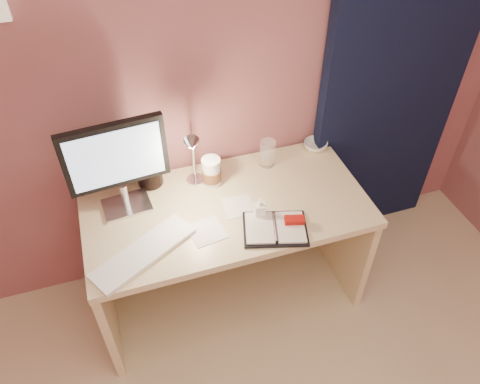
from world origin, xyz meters
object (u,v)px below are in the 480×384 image
object	(u,v)px
bowl	(316,145)
desk_lamp	(202,154)
monitor	(116,160)
keyboard	(144,253)
clear_cup	(267,153)
lotion_bottle	(260,208)
coffee_cup	(212,173)
planner	(277,228)
desk	(223,226)
dark_jar	(149,169)

from	to	relation	value
bowl	desk_lamp	xyz separation A→B (m)	(-0.69, -0.16, 0.23)
monitor	keyboard	xyz separation A→B (m)	(0.03, -0.32, -0.29)
clear_cup	lotion_bottle	bearing A→B (deg)	-115.54
coffee_cup	planner	bearing A→B (deg)	-63.33
desk	coffee_cup	xyz separation A→B (m)	(-0.02, 0.10, 0.30)
monitor	dark_jar	size ratio (longest dim) A/B	2.67
monitor	planner	xyz separation A→B (m)	(0.65, -0.37, -0.28)
bowl	coffee_cup	bearing A→B (deg)	-170.54
clear_cup	bowl	distance (m)	0.32
keyboard	lotion_bottle	size ratio (longest dim) A/B	4.41
desk	desk_lamp	bearing A→B (deg)	148.14
desk	dark_jar	world-z (taller)	dark_jar
planner	desk_lamp	distance (m)	0.50
clear_cup	desk_lamp	bearing A→B (deg)	-163.21
keyboard	clear_cup	xyz separation A→B (m)	(0.74, 0.42, 0.06)
keyboard	coffee_cup	bearing A→B (deg)	11.68
monitor	clear_cup	bearing A→B (deg)	2.10
clear_cup	desk_lamp	world-z (taller)	desk_lamp
desk	desk_lamp	size ratio (longest dim) A/B	3.51
monitor	bowl	bearing A→B (deg)	2.37
keyboard	desk_lamp	size ratio (longest dim) A/B	1.25
monitor	coffee_cup	size ratio (longest dim) A/B	3.09
dark_jar	monitor	bearing A→B (deg)	-135.33
keyboard	desk_lamp	world-z (taller)	desk_lamp
keyboard	clear_cup	size ratio (longest dim) A/B	3.37
monitor	dark_jar	world-z (taller)	monitor
planner	lotion_bottle	size ratio (longest dim) A/B	3.07
desk	monitor	distance (m)	0.70
monitor	coffee_cup	distance (m)	0.50
planner	bowl	world-z (taller)	planner
coffee_cup	desk_lamp	xyz separation A→B (m)	(-0.06, -0.05, 0.17)
coffee_cup	desk_lamp	distance (m)	0.19
coffee_cup	lotion_bottle	distance (m)	0.33
coffee_cup	desk_lamp	bearing A→B (deg)	-136.34
coffee_cup	dark_jar	distance (m)	0.32
lotion_bottle	coffee_cup	bearing A→B (deg)	117.87
planner	coffee_cup	world-z (taller)	coffee_cup
lotion_bottle	bowl	bearing A→B (deg)	39.93
keyboard	bowl	bearing A→B (deg)	-5.28
desk	planner	world-z (taller)	planner
lotion_bottle	planner	bearing A→B (deg)	-66.76
desk_lamp	lotion_bottle	bearing A→B (deg)	-36.93
planner	dark_jar	distance (m)	0.72
clear_cup	dark_jar	size ratio (longest dim) A/B	0.80
bowl	dark_jar	world-z (taller)	dark_jar
desk	bowl	size ratio (longest dim) A/B	10.44
keyboard	bowl	distance (m)	1.15
monitor	dark_jar	xyz separation A→B (m)	(0.14, 0.14, -0.20)
clear_cup	lotion_bottle	distance (m)	0.40
lotion_bottle	desk_lamp	world-z (taller)	desk_lamp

